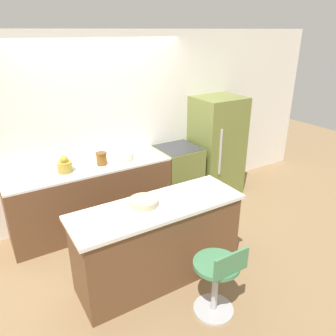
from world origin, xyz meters
The scene contains 11 objects.
ground_plane centered at (0.00, 0.00, 0.00)m, with size 14.00×14.00×0.00m, color #8E704C.
wall_back centered at (0.00, 0.68, 1.30)m, with size 8.00×0.06×2.60m.
back_counter centered at (-0.33, 0.33, 0.46)m, with size 2.18×0.63×0.93m.
kitchen_island centered at (-0.07, -1.04, 0.46)m, with size 1.85×0.63×0.92m.
oven_range centered at (1.08, 0.33, 0.46)m, with size 0.62×0.64×0.93m.
refrigerator centered at (1.83, 0.32, 0.81)m, with size 0.75×0.69×1.62m.
stool_chair centered at (0.15, -1.78, 0.41)m, with size 0.45×0.45×0.81m.
kettle centered at (-0.65, 0.30, 1.01)m, with size 0.18×0.18×0.22m.
mixing_bowl centered at (0.19, 0.30, 0.97)m, with size 0.21×0.21×0.09m.
canister_jar centered at (-0.16, 0.30, 1.01)m, with size 0.15×0.15×0.16m.
fruit_bowl centered at (-0.19, -0.96, 0.95)m, with size 0.30×0.30×0.07m.
Camera 1 is at (-1.53, -3.62, 2.59)m, focal length 35.00 mm.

